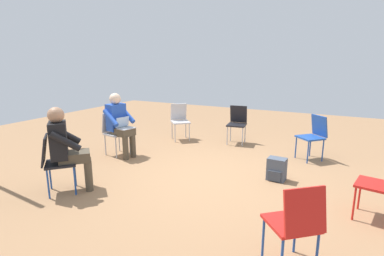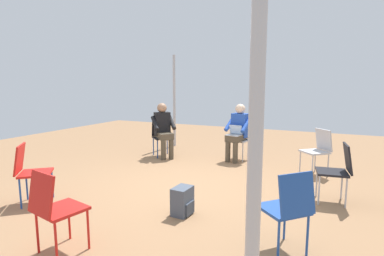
% 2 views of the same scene
% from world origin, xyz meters
% --- Properties ---
extents(ground_plane, '(14.00, 14.00, 0.00)m').
position_xyz_m(ground_plane, '(0.00, 0.00, 0.00)').
color(ground_plane, '#99704C').
extents(chair_northeast, '(0.58, 0.59, 0.85)m').
position_xyz_m(chair_northeast, '(1.37, 1.71, 0.50)').
color(chair_northeast, '#1E4799').
rests_on(chair_northeast, ground).
extents(chair_east, '(0.50, 0.47, 0.85)m').
position_xyz_m(chair_east, '(2.32, -0.33, 0.50)').
color(chair_east, red).
rests_on(chair_east, ground).
extents(chair_north, '(0.45, 0.48, 0.85)m').
position_xyz_m(chair_north, '(-0.29, 2.17, 0.50)').
color(chair_north, black).
rests_on(chair_north, ground).
extents(chair_southwest, '(0.58, 0.59, 0.85)m').
position_xyz_m(chair_southwest, '(-1.72, -1.53, 0.50)').
color(chair_southwest, black).
rests_on(chair_southwest, ground).
extents(chair_northwest, '(0.58, 0.59, 0.85)m').
position_xyz_m(chair_northwest, '(-1.61, 1.87, 0.50)').
color(chair_northwest, '#B7B7BC').
rests_on(chair_northwest, ground).
extents(chair_west, '(0.51, 0.47, 0.85)m').
position_xyz_m(chair_west, '(-2.20, 0.26, 0.50)').
color(chair_west, '#B7B7BC').
rests_on(chair_west, ground).
extents(chair_southeast, '(0.58, 0.59, 0.85)m').
position_xyz_m(chair_southeast, '(1.55, -1.70, 0.50)').
color(chair_southeast, red).
rests_on(chair_southeast, ground).
extents(person_with_laptop, '(0.58, 0.56, 1.24)m').
position_xyz_m(person_with_laptop, '(-2.03, 0.22, 0.69)').
color(person_with_laptop, '#4C4233').
rests_on(person_with_laptop, ground).
extents(person_in_black, '(0.63, 0.63, 1.24)m').
position_xyz_m(person_in_black, '(-1.61, -1.40, 0.69)').
color(person_in_black, '#4C4233').
rests_on(person_in_black, ground).
extents(backpack_near_laptop_user, '(0.29, 0.26, 0.36)m').
position_xyz_m(backpack_near_laptop_user, '(0.98, 0.38, 0.16)').
color(backpack_near_laptop_user, '#475160').
rests_on(backpack_near_laptop_user, ground).
extents(tent_pole_near, '(0.07, 0.07, 2.40)m').
position_xyz_m(tent_pole_near, '(2.92, 1.73, 1.20)').
color(tent_pole_near, '#B2B2B7').
rests_on(tent_pole_near, ground).
extents(tent_pole_far, '(0.07, 0.07, 2.43)m').
position_xyz_m(tent_pole_far, '(-2.85, -1.78, 1.22)').
color(tent_pole_far, '#B2B2B7').
rests_on(tent_pole_far, ground).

